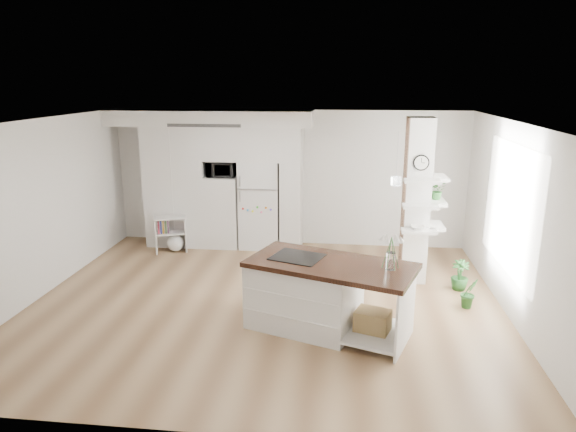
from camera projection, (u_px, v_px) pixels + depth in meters
name	position (u px, v px, depth m)	size (l,w,h in m)	color
floor	(266.00, 303.00, 7.75)	(7.00, 6.00, 0.01)	#A38058
room	(264.00, 182.00, 7.28)	(7.04, 6.04, 2.72)	white
cabinet_wall	(213.00, 172.00, 10.09)	(4.00, 0.71, 2.70)	silver
refrigerator	(260.00, 204.00, 10.16)	(0.78, 0.69, 1.75)	white
column	(422.00, 203.00, 8.23)	(0.69, 0.90, 2.70)	silver
window	(510.00, 208.00, 7.27)	(2.40, 2.40, 0.00)	white
pendant_light	(386.00, 164.00, 7.16)	(0.12, 0.12, 0.10)	white
kitchen_island	(313.00, 292.00, 6.87)	(2.36, 1.68, 1.54)	silver
bookshelf	(172.00, 236.00, 10.00)	(0.67, 0.52, 0.70)	silver
floor_plant_a	(469.00, 293.00, 7.53)	(0.25, 0.20, 0.46)	#276127
floor_plant_b	(460.00, 275.00, 8.18)	(0.27, 0.27, 0.49)	#276127
microwave	(221.00, 169.00, 10.01)	(0.54, 0.37, 0.30)	#2D2D2D
shelf_plant	(437.00, 190.00, 8.32)	(0.27, 0.23, 0.30)	#276127
decor_bowl	(418.00, 227.00, 8.11)	(0.22, 0.22, 0.05)	white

